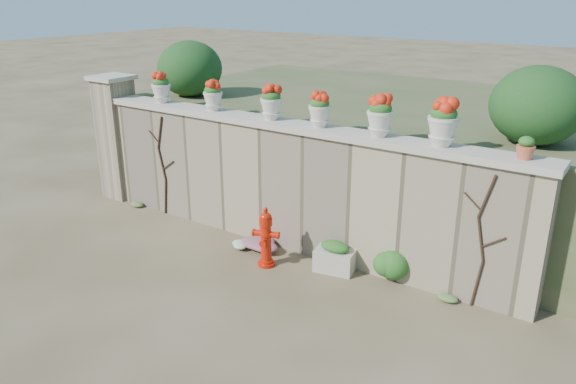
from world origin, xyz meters
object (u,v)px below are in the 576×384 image
Objects in this scene: planter_box at (335,257)px; urn_pot_0 at (161,88)px; fire_hydrant at (266,237)px; terracotta_pot at (526,149)px.

planter_box is 1.19× the size of urn_pot_0.
fire_hydrant is 3.62m from urn_pot_0.
urn_pot_0 is (-2.97, 0.85, 1.88)m from fire_hydrant.
fire_hydrant is 3.89m from terracotta_pot.
urn_pot_0 is 1.96× the size of terracotta_pot.
fire_hydrant reaches higher than planter_box.
planter_box is at bearing 6.72° from fire_hydrant.
urn_pot_0 is at bearing 146.31° from fire_hydrant.
fire_hydrant is at bearing -165.84° from terracotta_pot.
planter_box is (0.97, 0.44, -0.26)m from fire_hydrant.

